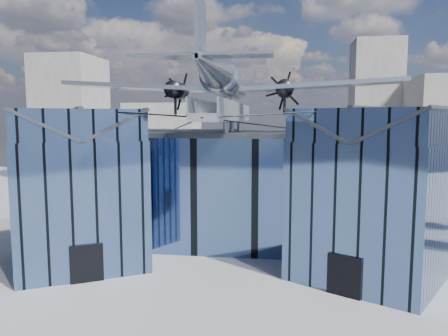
# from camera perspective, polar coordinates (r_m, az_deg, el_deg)

# --- Properties ---
(ground_plane) EXTENTS (120.00, 120.00, 0.00)m
(ground_plane) POSITION_cam_1_polar(r_m,az_deg,el_deg) (33.71, -0.48, -12.64)
(ground_plane) COLOR gray
(museum) EXTENTS (32.88, 24.50, 17.60)m
(museum) POSITION_cam_1_polar(r_m,az_deg,el_deg) (38.00, 0.80, -1.84)
(museum) COLOR #4A6597
(museum) RESTS_ON ground
(bg_towers) EXTENTS (77.00, 24.50, 26.00)m
(bg_towers) POSITION_cam_1_polar(r_m,az_deg,el_deg) (82.05, 5.75, 5.76)
(bg_towers) COLOR gray
(bg_towers) RESTS_ON ground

